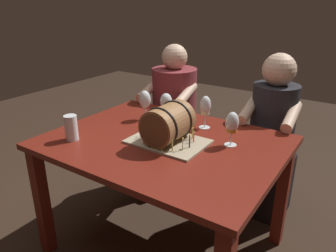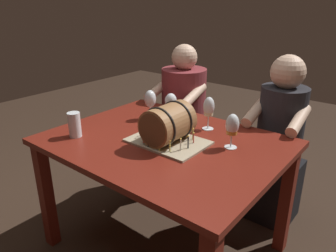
{
  "view_description": "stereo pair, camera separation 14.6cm",
  "coord_description": "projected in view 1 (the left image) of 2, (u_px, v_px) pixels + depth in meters",
  "views": [
    {
      "loc": [
        0.96,
        -1.4,
        1.52
      ],
      "look_at": [
        0.04,
        -0.02,
        0.86
      ],
      "focal_mm": 34.44,
      "sensor_mm": 36.0,
      "label": 1
    },
    {
      "loc": [
        1.08,
        -1.31,
        1.52
      ],
      "look_at": [
        0.04,
        -0.02,
        0.86
      ],
      "focal_mm": 34.44,
      "sensor_mm": 36.0,
      "label": 2
    }
  ],
  "objects": [
    {
      "name": "ground_plane",
      "position": [
        164.0,
        244.0,
        2.14
      ],
      "size": [
        8.0,
        8.0,
        0.0
      ],
      "primitive_type": "plane",
      "color": "#332319"
    },
    {
      "name": "dining_table",
      "position": [
        164.0,
        156.0,
        1.9
      ],
      "size": [
        1.32,
        1.01,
        0.76
      ],
      "color": "maroon",
      "rests_on": "ground"
    },
    {
      "name": "barrel_cake",
      "position": [
        168.0,
        125.0,
        1.79
      ],
      "size": [
        0.43,
        0.3,
        0.23
      ],
      "color": "tan",
      "rests_on": "dining_table"
    },
    {
      "name": "wine_glass_empty",
      "position": [
        145.0,
        100.0,
        2.13
      ],
      "size": [
        0.08,
        0.08,
        0.2
      ],
      "color": "white",
      "rests_on": "dining_table"
    },
    {
      "name": "wine_glass_rose",
      "position": [
        166.0,
        102.0,
        2.11
      ],
      "size": [
        0.08,
        0.08,
        0.19
      ],
      "color": "white",
      "rests_on": "dining_table"
    },
    {
      "name": "wine_glass_amber",
      "position": [
        232.0,
        124.0,
        1.74
      ],
      "size": [
        0.07,
        0.07,
        0.19
      ],
      "color": "white",
      "rests_on": "dining_table"
    },
    {
      "name": "wine_glass_white",
      "position": [
        205.0,
        107.0,
        1.98
      ],
      "size": [
        0.07,
        0.07,
        0.21
      ],
      "color": "white",
      "rests_on": "dining_table"
    },
    {
      "name": "beer_pint",
      "position": [
        71.0,
        129.0,
        1.84
      ],
      "size": [
        0.07,
        0.07,
        0.15
      ],
      "color": "white",
      "rests_on": "dining_table"
    },
    {
      "name": "person_seated_left",
      "position": [
        174.0,
        120.0,
        2.71
      ],
      "size": [
        0.43,
        0.51,
        1.2
      ],
      "color": "#4C1B1E",
      "rests_on": "ground"
    },
    {
      "name": "person_seated_right",
      "position": [
        269.0,
        146.0,
        2.3
      ],
      "size": [
        0.36,
        0.46,
        1.2
      ],
      "color": "black",
      "rests_on": "ground"
    }
  ]
}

